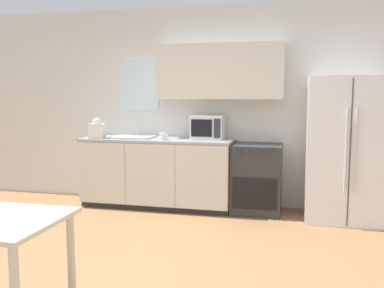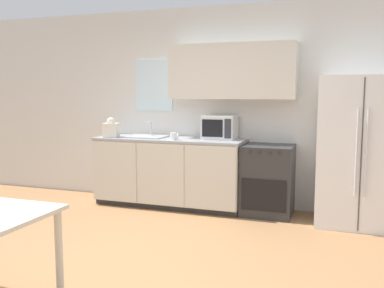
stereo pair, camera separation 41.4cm
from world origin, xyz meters
name	(u,v)px [view 1 (the left image)]	position (x,y,z in m)	size (l,w,h in m)	color
ground_plane	(135,268)	(0.00, 0.00, 0.00)	(12.00, 12.00, 0.00)	#9E7047
wall_back	(199,101)	(0.05, 2.35, 1.43)	(12.00, 0.38, 2.70)	silver
kitchen_counter	(158,172)	(-0.45, 2.03, 0.47)	(2.04, 0.66, 0.93)	#333333
oven_range	(257,179)	(0.89, 2.05, 0.44)	(0.63, 0.61, 0.89)	#2D2D2D
refrigerator	(346,149)	(1.96, 1.98, 0.87)	(0.94, 0.77, 1.74)	white
kitchen_sink	(132,137)	(-0.81, 2.03, 0.95)	(0.57, 0.44, 0.20)	#B7BABC
microwave	(208,127)	(0.22, 2.14, 1.09)	(0.43, 0.36, 0.31)	silver
coffee_mug	(163,137)	(-0.30, 1.83, 0.98)	(0.11, 0.08, 0.09)	white
grocery_bag_0	(97,129)	(-1.25, 1.86, 1.05)	(0.23, 0.20, 0.27)	silver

